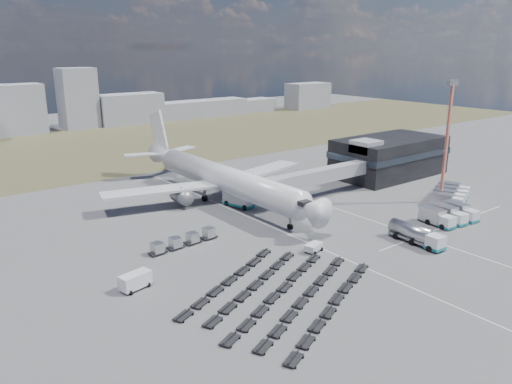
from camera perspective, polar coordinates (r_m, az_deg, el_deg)
ground at (r=88.03m, az=7.81°, el=-5.86°), size 420.00×420.00×0.00m
grass_strip at (r=179.79m, az=-17.97°, el=4.92°), size 420.00×90.00×0.01m
lane_markings at (r=96.65m, az=10.64°, el=-3.95°), size 47.12×110.00×0.01m
terminal at (r=136.45m, az=14.94°, el=4.01°), size 30.40×16.40×11.00m
jet_bridge at (r=110.89m, az=6.22°, el=1.61°), size 30.30×3.80×7.05m
airliner at (r=110.22m, az=-4.10°, el=1.70°), size 51.59×64.53×17.62m
fuel_tanker at (r=91.00m, az=17.84°, el=-4.65°), size 3.07×10.46×3.35m
pushback_tug at (r=84.18m, az=6.60°, el=-6.35°), size 3.51×2.51×1.44m
utility_van at (r=73.30m, az=-13.62°, el=-9.88°), size 4.83×2.95×2.39m
catering_truck at (r=106.66m, az=-2.03°, el=-0.83°), size 4.45×7.32×3.13m
service_trucks_near at (r=104.23m, az=21.19°, el=-2.39°), size 10.21×8.17×2.88m
service_trucks_far at (r=118.42m, az=21.31°, el=-0.28°), size 13.92×11.02×2.72m
uld_row at (r=86.55m, az=-8.22°, el=-5.49°), size 13.42×2.74×1.85m
baggage_dollies at (r=70.24m, az=2.79°, el=-11.40°), size 32.72×27.35×0.67m
floodlight_mast at (r=114.30m, az=20.95°, el=5.28°), size 2.53×2.04×26.46m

